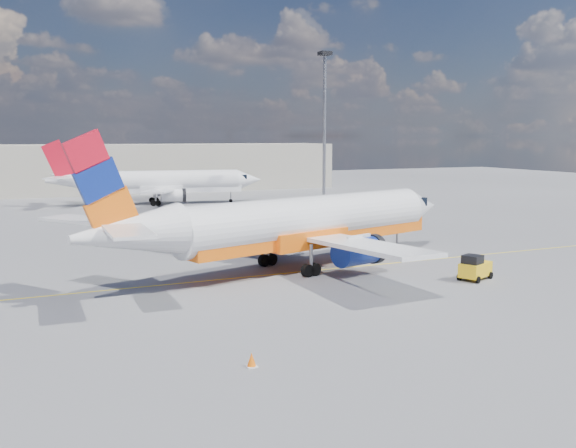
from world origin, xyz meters
name	(u,v)px	position (x,y,z in m)	size (l,w,h in m)	color
ground	(279,285)	(0.00, 0.00, 0.00)	(240.00, 240.00, 0.00)	slate
taxi_line	(261,276)	(0.00, 3.00, 0.01)	(70.00, 0.15, 0.01)	yellow
terminal_main	(133,168)	(5.00, 75.00, 4.00)	(70.00, 14.00, 8.00)	#B9B29F
main_jet	(298,223)	(3.23, 3.93, 3.29)	(32.65, 24.87, 9.88)	white
second_jet	(161,183)	(4.35, 51.49, 2.99)	(29.75, 23.14, 8.98)	white
gse_tug	(475,268)	(12.40, -3.92, 0.81)	(2.71, 2.28, 1.70)	black
traffic_cone	(252,360)	(-6.81, -12.98, 0.30)	(0.43, 0.43, 0.61)	white
floodlight_mast	(324,115)	(23.84, 39.91, 12.23)	(1.49, 1.49, 20.40)	gray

